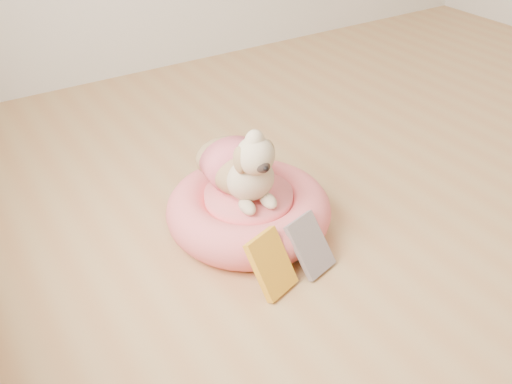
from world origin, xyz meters
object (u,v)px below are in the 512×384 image
pet_bed (249,210)px  dog (240,154)px  book_white (310,245)px  book_yellow (271,264)px

pet_bed → dog: size_ratio=1.49×
book_white → dog: bearing=87.4°
dog → book_yellow: bearing=-99.6°
pet_bed → book_yellow: book_yellow is taller
dog → pet_bed: bearing=-53.7°
book_yellow → book_white: bearing=-12.6°
pet_bed → book_white: 0.30m
pet_bed → book_white: book_white is taller
dog → book_white: size_ratio=2.02×
dog → book_white: (0.07, -0.33, -0.22)m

